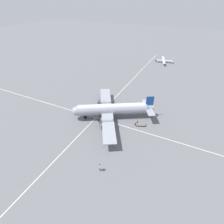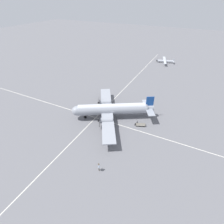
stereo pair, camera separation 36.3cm
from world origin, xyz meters
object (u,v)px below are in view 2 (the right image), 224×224
(suitcase_upright_spare, at_px, (135,124))
(crew_foreground, at_px, (99,166))
(suitcase_near_door, at_px, (137,123))
(baggage_cart, at_px, (141,125))
(light_aircraft_distant, at_px, (165,61))
(airliner_main, at_px, (110,109))

(suitcase_upright_spare, bearing_deg, crew_foreground, 175.13)
(suitcase_near_door, relative_size, baggage_cart, 0.26)
(baggage_cart, distance_m, light_aircraft_distant, 48.05)
(suitcase_upright_spare, xyz_separation_m, light_aircraft_distant, (48.27, 3.96, 0.53))
(airliner_main, height_order, baggage_cart, airliner_main)
(airliner_main, bearing_deg, suitcase_near_door, 153.88)
(suitcase_upright_spare, bearing_deg, airliner_main, 87.79)
(crew_foreground, height_order, suitcase_upright_spare, crew_foreground)
(suitcase_near_door, bearing_deg, baggage_cart, -106.46)
(crew_foreground, distance_m, light_aircraft_distant, 63.14)
(light_aircraft_distant, bearing_deg, suitcase_upright_spare, 78.86)
(crew_foreground, bearing_deg, light_aircraft_distant, -45.72)
(baggage_cart, bearing_deg, suitcase_upright_spare, 2.33)
(baggage_cart, bearing_deg, crew_foreground, 59.68)
(suitcase_near_door, xyz_separation_m, light_aircraft_distant, (47.50, 4.13, 0.52))
(airliner_main, xyz_separation_m, baggage_cart, (0.24, -7.82, -2.17))
(crew_foreground, relative_size, baggage_cart, 0.66)
(suitcase_upright_spare, height_order, baggage_cart, suitcase_upright_spare)
(crew_foreground, xyz_separation_m, baggage_cart, (15.31, -2.39, -0.76))
(suitcase_near_door, height_order, baggage_cart, suitcase_near_door)
(suitcase_near_door, height_order, light_aircraft_distant, light_aircraft_distant)
(crew_foreground, distance_m, baggage_cart, 15.51)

